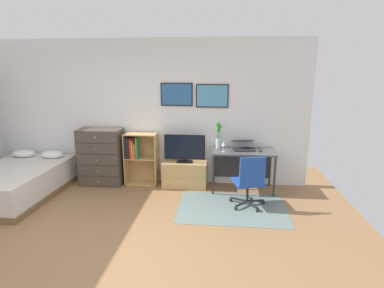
{
  "coord_description": "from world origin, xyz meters",
  "views": [
    {
      "loc": [
        1.46,
        -3.17,
        2.12
      ],
      "look_at": [
        1.0,
        1.5,
        0.98
      ],
      "focal_mm": 28.29,
      "sensor_mm": 36.0,
      "label": 1
    }
  ],
  "objects_px": {
    "television": "(185,149)",
    "tv_stand": "(185,174)",
    "bed": "(16,182)",
    "desk": "(243,157)",
    "computer_mouse": "(260,151)",
    "laptop": "(243,145)",
    "wine_glass": "(224,144)",
    "dresser": "(101,157)",
    "bookshelf": "(138,155)",
    "bamboo_vase": "(218,136)",
    "office_chair": "(250,180)"
  },
  "relations": [
    {
      "from": "television",
      "to": "tv_stand",
      "type": "bearing_deg",
      "value": 90.0
    },
    {
      "from": "bed",
      "to": "television",
      "type": "relative_size",
      "value": 2.57
    },
    {
      "from": "desk",
      "to": "computer_mouse",
      "type": "distance_m",
      "value": 0.34
    },
    {
      "from": "laptop",
      "to": "wine_glass",
      "type": "distance_m",
      "value": 0.43
    },
    {
      "from": "computer_mouse",
      "to": "bed",
      "type": "bearing_deg",
      "value": -171.2
    },
    {
      "from": "dresser",
      "to": "bookshelf",
      "type": "xyz_separation_m",
      "value": [
        0.69,
        0.07,
        0.04
      ]
    },
    {
      "from": "dresser",
      "to": "laptop",
      "type": "height_order",
      "value": "dresser"
    },
    {
      "from": "dresser",
      "to": "desk",
      "type": "bearing_deg",
      "value": 0.16
    },
    {
      "from": "wine_glass",
      "to": "desk",
      "type": "bearing_deg",
      "value": 26.14
    },
    {
      "from": "bookshelf",
      "to": "computer_mouse",
      "type": "bearing_deg",
      "value": -4.07
    },
    {
      "from": "dresser",
      "to": "computer_mouse",
      "type": "height_order",
      "value": "dresser"
    },
    {
      "from": "bamboo_vase",
      "to": "computer_mouse",
      "type": "bearing_deg",
      "value": -14.76
    },
    {
      "from": "bookshelf",
      "to": "laptop",
      "type": "xyz_separation_m",
      "value": [
        1.97,
        -0.01,
        0.23
      ]
    },
    {
      "from": "bed",
      "to": "bookshelf",
      "type": "relative_size",
      "value": 1.96
    },
    {
      "from": "bed",
      "to": "bamboo_vase",
      "type": "distance_m",
      "value": 3.63
    },
    {
      "from": "laptop",
      "to": "computer_mouse",
      "type": "height_order",
      "value": "laptop"
    },
    {
      "from": "wine_glass",
      "to": "dresser",
      "type": "bearing_deg",
      "value": 175.86
    },
    {
      "from": "wine_glass",
      "to": "television",
      "type": "bearing_deg",
      "value": 167.29
    },
    {
      "from": "laptop",
      "to": "bamboo_vase",
      "type": "distance_m",
      "value": 0.48
    },
    {
      "from": "television",
      "to": "wine_glass",
      "type": "bearing_deg",
      "value": -12.71
    },
    {
      "from": "dresser",
      "to": "wine_glass",
      "type": "relative_size",
      "value": 5.92
    },
    {
      "from": "desk",
      "to": "bamboo_vase",
      "type": "distance_m",
      "value": 0.58
    },
    {
      "from": "dresser",
      "to": "office_chair",
      "type": "bearing_deg",
      "value": -16.45
    },
    {
      "from": "bamboo_vase",
      "to": "tv_stand",
      "type": "bearing_deg",
      "value": -171.93
    },
    {
      "from": "office_chair",
      "to": "computer_mouse",
      "type": "xyz_separation_m",
      "value": [
        0.22,
        0.71,
        0.3
      ]
    },
    {
      "from": "desk",
      "to": "wine_glass",
      "type": "relative_size",
      "value": 6.17
    },
    {
      "from": "bookshelf",
      "to": "laptop",
      "type": "distance_m",
      "value": 1.98
    },
    {
      "from": "wine_glass",
      "to": "office_chair",
      "type": "bearing_deg",
      "value": -56.75
    },
    {
      "from": "dresser",
      "to": "tv_stand",
      "type": "bearing_deg",
      "value": 0.54
    },
    {
      "from": "tv_stand",
      "to": "wine_glass",
      "type": "relative_size",
      "value": 4.55
    },
    {
      "from": "bed",
      "to": "laptop",
      "type": "bearing_deg",
      "value": 12.24
    },
    {
      "from": "computer_mouse",
      "to": "wine_glass",
      "type": "relative_size",
      "value": 0.58
    },
    {
      "from": "bed",
      "to": "computer_mouse",
      "type": "height_order",
      "value": "computer_mouse"
    },
    {
      "from": "bookshelf",
      "to": "bamboo_vase",
      "type": "distance_m",
      "value": 1.56
    },
    {
      "from": "tv_stand",
      "to": "wine_glass",
      "type": "bearing_deg",
      "value": -14.41
    },
    {
      "from": "office_chair",
      "to": "wine_glass",
      "type": "height_order",
      "value": "wine_glass"
    },
    {
      "from": "desk",
      "to": "laptop",
      "type": "bearing_deg",
      "value": 87.29
    },
    {
      "from": "wine_glass",
      "to": "bookshelf",
      "type": "bearing_deg",
      "value": 171.71
    },
    {
      "from": "laptop",
      "to": "computer_mouse",
      "type": "bearing_deg",
      "value": -35.66
    },
    {
      "from": "bed",
      "to": "desk",
      "type": "relative_size",
      "value": 1.74
    },
    {
      "from": "television",
      "to": "office_chair",
      "type": "distance_m",
      "value": 1.4
    },
    {
      "from": "office_chair",
      "to": "bamboo_vase",
      "type": "distance_m",
      "value": 1.15
    },
    {
      "from": "bed",
      "to": "office_chair",
      "type": "distance_m",
      "value": 3.97
    },
    {
      "from": "dresser",
      "to": "office_chair",
      "type": "distance_m",
      "value": 2.84
    },
    {
      "from": "tv_stand",
      "to": "television",
      "type": "xyz_separation_m",
      "value": [
        0.0,
        -0.02,
        0.49
      ]
    },
    {
      "from": "dresser",
      "to": "bamboo_vase",
      "type": "xyz_separation_m",
      "value": [
        2.21,
        0.1,
        0.43
      ]
    },
    {
      "from": "bookshelf",
      "to": "office_chair",
      "type": "height_order",
      "value": "bookshelf"
    },
    {
      "from": "laptop",
      "to": "bamboo_vase",
      "type": "relative_size",
      "value": 0.97
    },
    {
      "from": "bookshelf",
      "to": "computer_mouse",
      "type": "xyz_separation_m",
      "value": [
        2.25,
        -0.16,
        0.18
      ]
    },
    {
      "from": "bed",
      "to": "office_chair",
      "type": "xyz_separation_m",
      "value": [
        3.97,
        -0.06,
        0.2
      ]
    }
  ]
}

